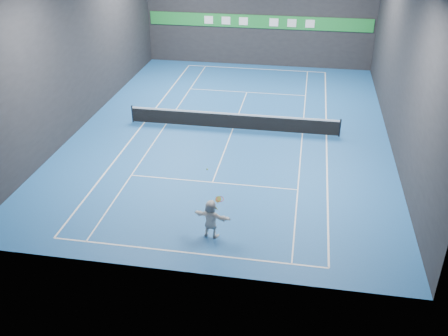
% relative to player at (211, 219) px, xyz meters
% --- Properties ---
extents(ground, '(26.00, 26.00, 0.00)m').
position_rel_player_xyz_m(ground, '(-0.77, 10.65, -0.84)').
color(ground, '#1C559B').
rests_on(ground, ground).
extents(wall_back, '(18.00, 0.10, 9.00)m').
position_rel_player_xyz_m(wall_back, '(-0.77, 23.65, 3.66)').
color(wall_back, black).
rests_on(wall_back, ground).
extents(wall_front, '(18.00, 0.10, 9.00)m').
position_rel_player_xyz_m(wall_front, '(-0.77, -2.35, 3.66)').
color(wall_front, black).
rests_on(wall_front, ground).
extents(wall_left, '(0.10, 26.00, 9.00)m').
position_rel_player_xyz_m(wall_left, '(-9.77, 10.65, 3.66)').
color(wall_left, black).
rests_on(wall_left, ground).
extents(wall_right, '(0.10, 26.00, 9.00)m').
position_rel_player_xyz_m(wall_right, '(8.23, 10.65, 3.66)').
color(wall_right, black).
rests_on(wall_right, ground).
extents(baseline_near, '(10.98, 0.08, 0.01)m').
position_rel_player_xyz_m(baseline_near, '(-0.77, -1.24, -0.84)').
color(baseline_near, white).
rests_on(baseline_near, ground).
extents(baseline_far, '(10.98, 0.08, 0.01)m').
position_rel_player_xyz_m(baseline_far, '(-0.77, 22.54, -0.84)').
color(baseline_far, white).
rests_on(baseline_far, ground).
extents(sideline_doubles_left, '(0.08, 23.78, 0.01)m').
position_rel_player_xyz_m(sideline_doubles_left, '(-6.26, 10.65, -0.84)').
color(sideline_doubles_left, white).
rests_on(sideline_doubles_left, ground).
extents(sideline_doubles_right, '(0.08, 23.78, 0.01)m').
position_rel_player_xyz_m(sideline_doubles_right, '(4.72, 10.65, -0.84)').
color(sideline_doubles_right, white).
rests_on(sideline_doubles_right, ground).
extents(sideline_singles_left, '(0.06, 23.78, 0.01)m').
position_rel_player_xyz_m(sideline_singles_left, '(-4.88, 10.65, -0.84)').
color(sideline_singles_left, white).
rests_on(sideline_singles_left, ground).
extents(sideline_singles_right, '(0.06, 23.78, 0.01)m').
position_rel_player_xyz_m(sideline_singles_right, '(3.34, 10.65, -0.84)').
color(sideline_singles_right, white).
rests_on(sideline_singles_right, ground).
extents(service_line_near, '(8.23, 0.06, 0.01)m').
position_rel_player_xyz_m(service_line_near, '(-0.77, 4.25, -0.84)').
color(service_line_near, white).
rests_on(service_line_near, ground).
extents(service_line_far, '(8.23, 0.06, 0.01)m').
position_rel_player_xyz_m(service_line_far, '(-0.77, 17.05, -0.84)').
color(service_line_far, white).
rests_on(service_line_far, ground).
extents(center_service_line, '(0.06, 12.80, 0.01)m').
position_rel_player_xyz_m(center_service_line, '(-0.77, 10.65, -0.84)').
color(center_service_line, white).
rests_on(center_service_line, ground).
extents(player, '(1.63, 0.80, 1.68)m').
position_rel_player_xyz_m(player, '(0.00, 0.00, 0.00)').
color(player, white).
rests_on(player, ground).
extents(tennis_ball, '(0.07, 0.07, 0.07)m').
position_rel_player_xyz_m(tennis_ball, '(-0.17, 0.24, 2.12)').
color(tennis_ball, '#BFEE27').
rests_on(tennis_ball, player).
extents(tennis_net, '(12.50, 0.10, 1.07)m').
position_rel_player_xyz_m(tennis_net, '(-0.77, 10.65, -0.30)').
color(tennis_net, black).
rests_on(tennis_net, ground).
extents(sponsor_banner, '(17.64, 0.11, 1.00)m').
position_rel_player_xyz_m(sponsor_banner, '(-0.77, 23.59, 2.66)').
color(sponsor_banner, '#1D8933').
rests_on(sponsor_banner, wall_back).
extents(tennis_racket, '(0.45, 0.41, 0.66)m').
position_rel_player_xyz_m(tennis_racket, '(0.33, 0.05, 0.88)').
color(tennis_racket, red).
rests_on(tennis_racket, player).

